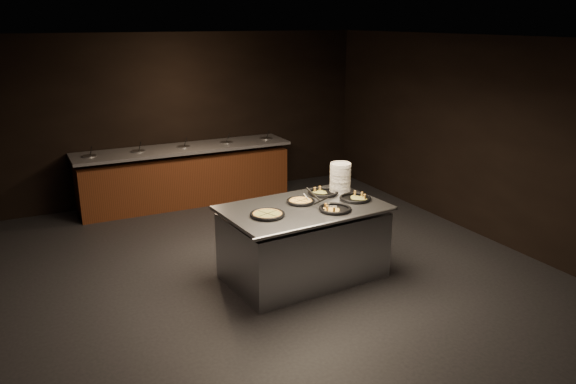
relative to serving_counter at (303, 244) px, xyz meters
name	(u,v)px	position (x,y,z in m)	size (l,w,h in m)	color
room	(271,170)	(-0.45, -0.03, 1.01)	(7.02, 8.02, 2.92)	black
salad_bar	(186,179)	(-0.45, 3.53, -0.01)	(3.70, 0.83, 1.18)	#5A2915
serving_counter	(303,244)	(0.00, 0.00, 0.00)	(2.03, 1.39, 0.93)	#B2B5BA
plate_stack	(340,178)	(0.72, 0.33, 0.68)	(0.27, 0.27, 0.38)	white
pan_veggie_whole	(267,214)	(-0.54, -0.11, 0.51)	(0.41, 0.41, 0.04)	black
pan_cheese_whole	(301,201)	(0.03, 0.15, 0.51)	(0.35, 0.35, 0.04)	black
pan_cheese_slices_a	(323,193)	(0.46, 0.33, 0.51)	(0.39, 0.39, 0.04)	black
pan_cheese_slices_b	(335,209)	(0.27, -0.29, 0.51)	(0.39, 0.39, 0.04)	black
pan_veggie_slices	(355,198)	(0.71, -0.05, 0.51)	(0.40, 0.40, 0.04)	black
server_left	(310,196)	(0.14, 0.11, 0.57)	(0.23, 0.33, 0.18)	#B2B5BA
server_right	(325,203)	(0.20, -0.17, 0.55)	(0.26, 0.20, 0.15)	#B2B5BA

